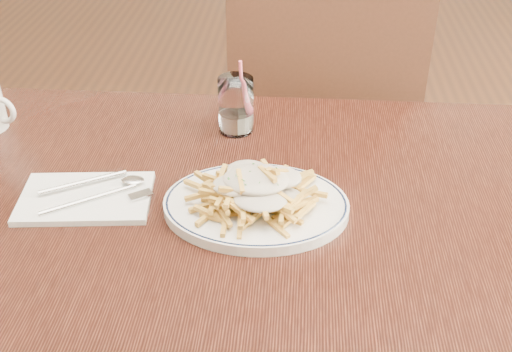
# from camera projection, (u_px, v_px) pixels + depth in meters

# --- Properties ---
(table) EXTENTS (1.20, 0.80, 0.75)m
(table) POSITION_uv_depth(u_px,v_px,m) (218.00, 235.00, 1.15)
(table) COLOR black
(table) RESTS_ON ground
(chair_far) EXTENTS (0.50, 0.50, 1.02)m
(chair_far) POSITION_uv_depth(u_px,v_px,m) (319.00, 117.00, 1.72)
(chair_far) COLOR #331B11
(chair_far) RESTS_ON ground
(fries_plate) EXTENTS (0.34, 0.31, 0.02)m
(fries_plate) POSITION_uv_depth(u_px,v_px,m) (256.00, 205.00, 1.07)
(fries_plate) COLOR white
(fries_plate) RESTS_ON table
(loaded_fries) EXTENTS (0.21, 0.17, 0.06)m
(loaded_fries) POSITION_uv_depth(u_px,v_px,m) (256.00, 185.00, 1.05)
(loaded_fries) COLOR gold
(loaded_fries) RESTS_ON fries_plate
(napkin) EXTENTS (0.23, 0.17, 0.01)m
(napkin) POSITION_uv_depth(u_px,v_px,m) (86.00, 198.00, 1.10)
(napkin) COLOR white
(napkin) RESTS_ON table
(cutlery) EXTENTS (0.19, 0.17, 0.01)m
(cutlery) POSITION_uv_depth(u_px,v_px,m) (86.00, 192.00, 1.10)
(cutlery) COLOR silver
(cutlery) RESTS_ON napkin
(water_glass) EXTENTS (0.07, 0.07, 0.16)m
(water_glass) POSITION_uv_depth(u_px,v_px,m) (236.00, 108.00, 1.28)
(water_glass) COLOR white
(water_glass) RESTS_ON table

